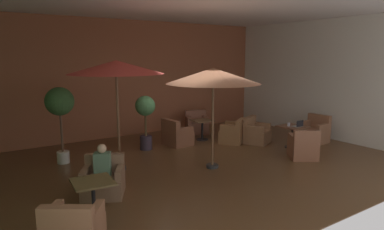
% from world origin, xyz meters
% --- Properties ---
extents(ground_plane, '(10.67, 8.26, 0.02)m').
position_xyz_m(ground_plane, '(0.00, 0.00, -0.01)').
color(ground_plane, brown).
extents(wall_back_brick, '(10.67, 0.08, 4.09)m').
position_xyz_m(wall_back_brick, '(0.00, 4.09, 2.05)').
color(wall_back_brick, '#945236').
rests_on(wall_back_brick, ground_plane).
extents(wall_right_plain, '(0.08, 8.26, 4.09)m').
position_xyz_m(wall_right_plain, '(5.29, 0.00, 2.05)').
color(wall_right_plain, silver).
rests_on(wall_right_plain, ground_plane).
extents(ceiling_slab, '(10.67, 8.26, 0.06)m').
position_xyz_m(ceiling_slab, '(0.00, 0.00, 4.12)').
color(ceiling_slab, silver).
rests_on(ceiling_slab, wall_back_brick).
extents(cafe_table_front_left, '(0.81, 0.81, 0.69)m').
position_xyz_m(cafe_table_front_left, '(3.24, -0.40, 0.53)').
color(cafe_table_front_left, black).
rests_on(cafe_table_front_left, ground_plane).
extents(armchair_front_left_north, '(0.75, 0.84, 0.91)m').
position_xyz_m(armchair_front_left_north, '(4.42, -0.35, 0.33)').
color(armchair_front_left_north, '#8C5C3F').
rests_on(armchair_front_left_north, ground_plane).
extents(armchair_front_left_east, '(1.04, 1.00, 0.86)m').
position_xyz_m(armchair_front_left_east, '(2.73, 0.66, 0.31)').
color(armchair_front_left_east, brown).
rests_on(armchair_front_left_east, ground_plane).
extents(armchair_front_left_south, '(1.00, 1.02, 0.86)m').
position_xyz_m(armchair_front_left_south, '(2.56, -1.37, 0.32)').
color(armchair_front_left_south, brown).
rests_on(armchair_front_left_south, ground_plane).
extents(cafe_table_front_right, '(0.74, 0.74, 0.69)m').
position_xyz_m(cafe_table_front_right, '(-3.46, -1.63, 0.54)').
color(cafe_table_front_right, black).
rests_on(cafe_table_front_right, ground_plane).
extents(armchair_front_right_north, '(1.09, 1.07, 0.81)m').
position_xyz_m(armchair_front_right_north, '(-2.96, -0.71, 0.29)').
color(armchair_front_right_north, '#845F44').
rests_on(armchair_front_right_north, ground_plane).
extents(cafe_table_mid_center, '(0.70, 0.70, 0.69)m').
position_xyz_m(cafe_table_mid_center, '(1.47, 1.99, 0.50)').
color(cafe_table_mid_center, black).
rests_on(cafe_table_mid_center, ground_plane).
extents(armchair_mid_center_north, '(1.06, 1.05, 0.80)m').
position_xyz_m(armchair_mid_center_north, '(2.10, 1.10, 0.31)').
color(armchair_mid_center_north, brown).
rests_on(armchair_mid_center_north, ground_plane).
extents(armchair_mid_center_east, '(1.03, 1.01, 0.83)m').
position_xyz_m(armchair_mid_center_east, '(1.93, 2.98, 0.31)').
color(armchair_mid_center_east, brown).
rests_on(armchair_mid_center_east, ground_plane).
extents(armchair_mid_center_south, '(0.81, 0.88, 0.86)m').
position_xyz_m(armchair_mid_center_south, '(0.39, 1.88, 0.32)').
color(armchair_mid_center_south, brown).
rests_on(armchair_mid_center_south, ground_plane).
extents(patio_umbrella_tall_red, '(2.36, 2.36, 2.56)m').
position_xyz_m(patio_umbrella_tall_red, '(-0.03, -0.57, 2.35)').
color(patio_umbrella_tall_red, '#2D2D2D').
rests_on(patio_umbrella_tall_red, ground_plane).
extents(patio_umbrella_center_beige, '(2.33, 2.33, 2.74)m').
position_xyz_m(patio_umbrella_center_beige, '(-2.08, 0.59, 2.56)').
color(patio_umbrella_center_beige, '#2D2D2D').
rests_on(patio_umbrella_center_beige, ground_plane).
extents(potted_tree_left_corner, '(0.75, 0.75, 2.05)m').
position_xyz_m(potted_tree_left_corner, '(-3.13, 1.97, 1.56)').
color(potted_tree_left_corner, silver).
rests_on(potted_tree_left_corner, ground_plane).
extents(potted_tree_mid_left, '(0.61, 0.61, 1.66)m').
position_xyz_m(potted_tree_mid_left, '(-0.67, 1.95, 1.12)').
color(potted_tree_mid_left, '#372B37').
rests_on(potted_tree_mid_left, ground_plane).
extents(patron_blue_shirt, '(0.39, 0.36, 0.69)m').
position_xyz_m(patron_blue_shirt, '(-2.98, -0.75, 0.71)').
color(patron_blue_shirt, '#557358').
rests_on(patron_blue_shirt, ground_plane).
extents(iced_drink_cup, '(0.08, 0.08, 0.11)m').
position_xyz_m(iced_drink_cup, '(3.12, -0.34, 0.74)').
color(iced_drink_cup, white).
rests_on(iced_drink_cup, cafe_table_front_left).
extents(open_laptop, '(0.31, 0.23, 0.20)m').
position_xyz_m(open_laptop, '(3.31, -0.56, 0.74)').
color(open_laptop, '#9EA0A5').
rests_on(open_laptop, cafe_table_front_left).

